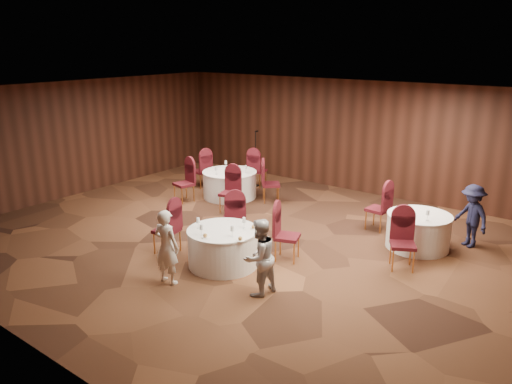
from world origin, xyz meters
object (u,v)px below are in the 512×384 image
Objects in this scene: table_left at (230,184)px; woman_a at (167,247)px; mic_stand at (256,170)px; woman_b at (259,257)px; table_right at (418,231)px; table_main at (223,247)px; man_c at (472,216)px.

table_left is 1.09× the size of woman_a.
mic_stand is 6.79m from woman_b.
table_left and table_right have the same top height.
woman_b is at bearing -44.82° from table_left.
mic_stand reaches higher than table_main.
table_left is at bearing 128.39° from table_main.
man_c is at bearing 40.89° from table_right.
man_c is (6.37, 0.38, 0.31)m from table_left.
table_main is 4.18m from table_right.
woman_b is 4.98m from man_c.
woman_b reaches higher than table_right.
table_left is (-2.79, 3.52, 0.00)m from table_main.
table_main is 4.49m from table_left.
table_main is 1.04× the size of table_right.
table_main and table_right have the same top height.
woman_a is (2.58, -6.03, 0.20)m from mic_stand.
table_main is 0.99× the size of woman_a.
table_right is at bearing -104.85° from man_c.
woman_b is (4.16, -5.37, 0.18)m from mic_stand.
woman_a is at bearing -125.03° from table_right.
table_main is at bearing -110.86° from woman_a.
woman_b is at bearing -83.44° from man_c.
woman_a is (-3.04, -4.34, 0.32)m from table_right.
woman_b is (1.58, 0.66, -0.01)m from woman_a.
table_left is at bearing -124.95° from woman_b.
woman_a reaches higher than man_c.
table_left is 1.11× the size of man_c.
woman_a is at bearing -66.84° from mic_stand.
table_right is 0.79× the size of mic_stand.
table_left is at bearing -142.31° from man_c.
woman_b is at bearing -21.93° from table_main.
table_left is at bearing -68.23° from woman_a.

